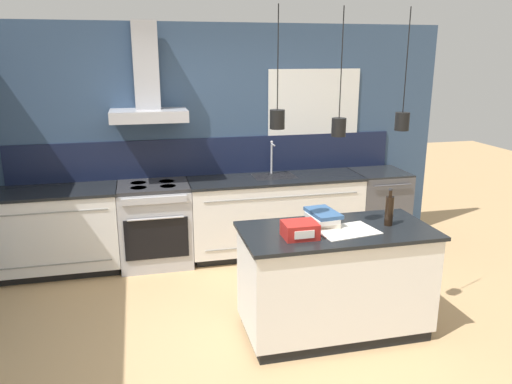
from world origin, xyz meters
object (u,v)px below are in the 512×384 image
object	(u,v)px
book_stack	(323,218)
bottle_on_island	(389,210)
oven_range	(155,224)
dishwasher	(377,207)
red_supply_box	(300,230)

from	to	relation	value
book_stack	bottle_on_island	bearing A→B (deg)	-15.82
oven_range	dishwasher	bearing A→B (deg)	0.09
bottle_on_island	red_supply_box	distance (m)	0.81
bottle_on_island	red_supply_box	world-z (taller)	bottle_on_island
oven_range	bottle_on_island	xyz separation A→B (m)	(1.83, -1.80, 0.58)
dishwasher	book_stack	world-z (taller)	book_stack
red_supply_box	dishwasher	bearing A→B (deg)	49.39
book_stack	oven_range	bearing A→B (deg)	128.51
bottle_on_island	book_stack	distance (m)	0.54
oven_range	red_supply_box	distance (m)	2.22
dishwasher	red_supply_box	world-z (taller)	red_supply_box
book_stack	dishwasher	bearing A→B (deg)	50.83
dishwasher	red_supply_box	xyz separation A→B (m)	(-1.63, -1.91, 0.52)
oven_range	dishwasher	xyz separation A→B (m)	(2.67, 0.00, 0.00)
red_supply_box	oven_range	bearing A→B (deg)	118.53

